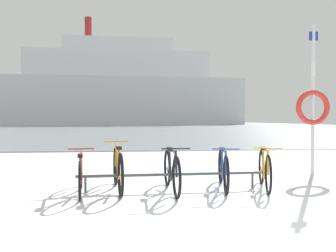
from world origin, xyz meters
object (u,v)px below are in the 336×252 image
(bicycle_0, at_px, (81,174))
(ferry_ship, at_px, (123,89))
(rescue_post, at_px, (313,104))
(bicycle_2, at_px, (172,171))
(bicycle_4, at_px, (265,169))
(bicycle_3, at_px, (223,169))
(bicycle_1, at_px, (118,169))

(bicycle_0, xyz_separation_m, ferry_ship, (-1.69, 74.44, 7.76))
(rescue_post, bearing_deg, bicycle_2, -155.08)
(bicycle_4, bearing_deg, bicycle_0, -178.35)
(bicycle_3, bearing_deg, bicycle_0, -174.98)
(ferry_ship, bearing_deg, bicycle_3, -86.76)
(rescue_post, bearing_deg, ferry_ship, 95.20)
(bicycle_0, relative_size, ferry_ship, 0.03)
(bicycle_2, height_order, bicycle_3, bicycle_2)
(bicycle_3, xyz_separation_m, ferry_ship, (-4.20, 74.22, 7.75))
(bicycle_0, relative_size, bicycle_2, 0.91)
(bicycle_3, distance_m, rescue_post, 3.06)
(bicycle_1, relative_size, bicycle_3, 1.05)
(bicycle_0, height_order, bicycle_4, bicycle_4)
(bicycle_0, bearing_deg, bicycle_3, 5.02)
(rescue_post, relative_size, ferry_ship, 0.06)
(bicycle_2, xyz_separation_m, ferry_ship, (-3.23, 74.43, 7.73))
(bicycle_4, xyz_separation_m, rescue_post, (1.71, 1.50, 1.24))
(bicycle_3, xyz_separation_m, rescue_post, (2.43, 1.37, 1.25))
(bicycle_2, height_order, bicycle_4, bicycle_2)
(bicycle_0, relative_size, rescue_post, 0.47)
(bicycle_2, relative_size, rescue_post, 0.52)
(bicycle_2, relative_size, bicycle_4, 1.10)
(bicycle_2, xyz_separation_m, bicycle_3, (0.97, 0.20, -0.01))
(bicycle_0, distance_m, bicycle_3, 2.52)
(bicycle_1, bearing_deg, bicycle_2, -11.74)
(bicycle_3, bearing_deg, bicycle_2, -168.05)
(bicycle_3, bearing_deg, rescue_post, 29.46)
(bicycle_3, bearing_deg, bicycle_4, -9.88)
(bicycle_0, distance_m, bicycle_1, 0.65)
(bicycle_1, bearing_deg, bicycle_4, -2.52)
(bicycle_3, relative_size, rescue_post, 0.51)
(bicycle_1, xyz_separation_m, bicycle_4, (2.62, -0.12, -0.03))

